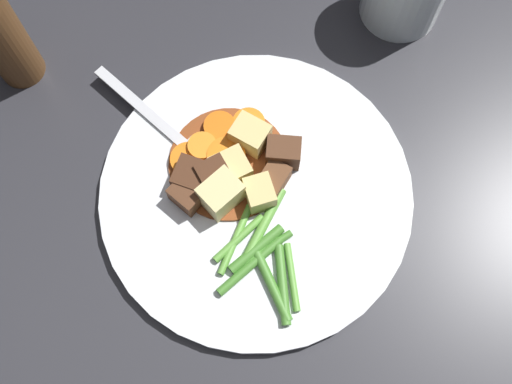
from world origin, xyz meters
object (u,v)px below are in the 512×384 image
at_px(potato_chunk_3, 221,194).
at_px(fork, 167,130).
at_px(carrot_slice_0, 227,157).
at_px(potato_chunk_0, 231,170).
at_px(meat_chunk_3, 275,182).
at_px(meat_chunk_4, 188,194).
at_px(dinner_plate, 256,194).
at_px(meat_chunk_1, 215,178).
at_px(potato_chunk_1, 250,136).
at_px(carrot_slice_3, 188,160).
at_px(carrot_slice_2, 218,128).
at_px(meat_chunk_2, 283,153).
at_px(potato_chunk_2, 264,191).
at_px(carrot_slice_1, 249,124).
at_px(meat_chunk_0, 191,176).
at_px(carrot_slice_4, 202,147).

relative_size(potato_chunk_3, fork, 0.20).
height_order(carrot_slice_0, potato_chunk_0, potato_chunk_0).
height_order(meat_chunk_3, meat_chunk_4, meat_chunk_4).
bearing_deg(dinner_plate, meat_chunk_1, 48.54).
bearing_deg(potato_chunk_1, carrot_slice_3, 80.76).
bearing_deg(meat_chunk_3, carrot_slice_3, 44.67).
distance_m(carrot_slice_2, meat_chunk_1, 0.05).
xyz_separation_m(dinner_plate, meat_chunk_3, (-0.00, -0.02, 0.02)).
xyz_separation_m(carrot_slice_0, meat_chunk_1, (-0.02, 0.02, 0.01)).
bearing_deg(potato_chunk_1, fork, 53.08).
bearing_deg(meat_chunk_4, meat_chunk_2, -94.03).
bearing_deg(carrot_slice_2, meat_chunk_4, 130.42).
xyz_separation_m(meat_chunk_3, meat_chunk_4, (0.03, 0.07, 0.00)).
xyz_separation_m(potato_chunk_0, potato_chunk_1, (0.02, -0.03, 0.00)).
xyz_separation_m(potato_chunk_1, potato_chunk_2, (-0.05, 0.01, -0.00)).
relative_size(meat_chunk_2, fork, 0.18).
xyz_separation_m(carrot_slice_0, potato_chunk_2, (-0.05, -0.01, 0.01)).
xyz_separation_m(carrot_slice_1, meat_chunk_3, (-0.06, 0.01, 0.00)).
relative_size(carrot_slice_3, meat_chunk_4, 1.18).
height_order(carrot_slice_1, meat_chunk_2, meat_chunk_2).
bearing_deg(carrot_slice_3, dinner_plate, -144.27).
xyz_separation_m(carrot_slice_0, potato_chunk_0, (-0.02, 0.00, 0.01)).
relative_size(dinner_plate, carrot_slice_3, 8.65).
xyz_separation_m(carrot_slice_1, carrot_slice_2, (0.01, 0.03, 0.00)).
distance_m(potato_chunk_1, potato_chunk_3, 0.06).
bearing_deg(potato_chunk_1, meat_chunk_0, 97.37).
distance_m(carrot_slice_4, meat_chunk_0, 0.03).
bearing_deg(dinner_plate, carrot_slice_3, 35.73).
relative_size(potato_chunk_2, meat_chunk_2, 0.90).
xyz_separation_m(carrot_slice_0, carrot_slice_3, (0.01, 0.03, -0.00)).
bearing_deg(carrot_slice_4, meat_chunk_4, 137.81).
height_order(carrot_slice_0, potato_chunk_2, potato_chunk_2).
bearing_deg(dinner_plate, carrot_slice_0, 11.64).
relative_size(carrot_slice_3, potato_chunk_2, 1.19).
bearing_deg(potato_chunk_3, meat_chunk_2, -82.66).
relative_size(carrot_slice_1, potato_chunk_0, 0.97).
bearing_deg(meat_chunk_1, carrot_slice_4, -7.48).
relative_size(carrot_slice_1, meat_chunk_4, 1.09).
xyz_separation_m(carrot_slice_2, potato_chunk_0, (-0.04, 0.01, 0.01)).
bearing_deg(potato_chunk_3, potato_chunk_1, -52.77).
bearing_deg(carrot_slice_0, carrot_slice_1, -59.90).
distance_m(dinner_plate, potato_chunk_2, 0.02).
height_order(dinner_plate, meat_chunk_3, meat_chunk_3).
height_order(potato_chunk_0, meat_chunk_4, potato_chunk_0).
relative_size(carrot_slice_0, potato_chunk_2, 1.26).
bearing_deg(potato_chunk_3, potato_chunk_2, -113.34).
distance_m(carrot_slice_0, meat_chunk_3, 0.05).
bearing_deg(fork, meat_chunk_4, 169.92).
xyz_separation_m(potato_chunk_0, fork, (0.07, 0.03, -0.01)).
height_order(dinner_plate, meat_chunk_1, meat_chunk_1).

